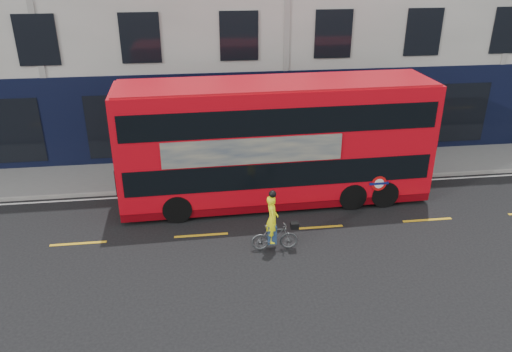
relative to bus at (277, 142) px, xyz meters
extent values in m
plane|color=black|center=(1.07, -3.80, -2.34)|extent=(120.00, 120.00, 0.00)
cube|color=slate|center=(1.07, 2.70, -2.28)|extent=(60.00, 3.00, 0.12)
cube|color=gray|center=(1.07, 1.20, -2.28)|extent=(60.00, 0.12, 0.13)
cube|color=black|center=(1.07, 4.18, -0.34)|extent=(50.00, 0.08, 4.00)
cube|color=silver|center=(1.07, 0.90, -2.34)|extent=(58.00, 0.10, 0.01)
cube|color=red|center=(-0.04, 0.00, 0.14)|extent=(11.33, 2.81, 4.05)
cube|color=#69040A|center=(-0.04, 0.00, -2.04)|extent=(11.33, 2.76, 0.31)
cube|color=black|center=(-0.04, 0.00, -0.76)|extent=(10.88, 2.84, 0.92)
cube|color=black|center=(-0.04, 0.00, 1.19)|extent=(10.88, 2.84, 0.92)
cube|color=#AE0B15|center=(-0.04, 0.00, 2.19)|extent=(11.10, 2.71, 0.08)
cube|color=black|center=(5.61, 0.13, -0.76)|extent=(0.09, 2.31, 0.92)
cube|color=black|center=(5.61, 0.13, 1.19)|extent=(0.09, 2.31, 0.92)
cube|color=black|center=(-5.70, -0.12, -0.76)|extent=(0.09, 2.31, 0.92)
cube|color=tan|center=(-1.04, -1.33, 0.22)|extent=(6.15, 0.18, 0.92)
cylinder|color=red|center=(3.57, -1.23, -1.32)|extent=(0.57, 0.03, 0.57)
cylinder|color=white|center=(3.57, -1.24, -1.32)|extent=(0.37, 0.03, 0.37)
cube|color=#0C1459|center=(3.57, -1.24, -1.32)|extent=(0.72, 0.04, 0.09)
cylinder|color=black|center=(3.85, 0.09, -1.83)|extent=(1.08, 2.64, 1.03)
cylinder|color=black|center=(2.62, 0.06, -1.83)|extent=(1.08, 2.64, 1.03)
cylinder|color=black|center=(-3.73, -0.08, -1.83)|extent=(1.08, 2.64, 1.03)
imported|color=#4D5053|center=(-0.62, -3.45, -1.90)|extent=(1.51, 0.46, 0.90)
imported|color=yellow|center=(-0.71, -3.45, -1.23)|extent=(0.40, 0.59, 1.59)
cube|color=black|center=(0.00, -3.47, -1.52)|extent=(0.26, 0.21, 0.20)
cube|color=navy|center=(-0.71, -3.45, -1.76)|extent=(0.28, 0.35, 0.63)
sphere|color=black|center=(-0.71, -3.45, -0.37)|extent=(0.23, 0.23, 0.23)
camera|label=1|loc=(-2.98, -16.82, 6.42)|focal=35.00mm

